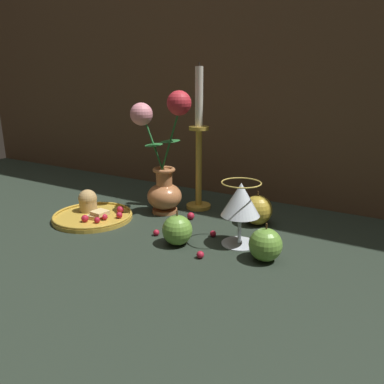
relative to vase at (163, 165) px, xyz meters
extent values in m
plane|color=#232D23|center=(0.09, -0.07, -0.14)|extent=(2.40, 2.40, 0.00)
cylinder|color=#B77042|center=(0.00, 0.00, -0.13)|extent=(0.07, 0.07, 0.01)
ellipsoid|color=#B77042|center=(0.00, 0.00, -0.09)|extent=(0.10, 0.10, 0.07)
cylinder|color=#B77042|center=(0.00, 0.00, -0.04)|extent=(0.04, 0.04, 0.05)
torus|color=#B77042|center=(0.00, 0.00, -0.01)|extent=(0.06, 0.06, 0.01)
cylinder|color=#23662D|center=(-0.03, 0.00, 0.06)|extent=(0.07, 0.01, 0.15)
ellipsoid|color=#23662D|center=(-0.03, 0.00, 0.05)|extent=(0.05, 0.07, 0.00)
sphere|color=pink|center=(-0.07, 0.00, 0.13)|extent=(0.06, 0.06, 0.06)
cylinder|color=#23662D|center=(0.03, 0.00, 0.08)|extent=(0.06, 0.01, 0.18)
ellipsoid|color=#23662D|center=(0.03, 0.00, 0.07)|extent=(0.04, 0.07, 0.00)
sphere|color=red|center=(0.06, -0.01, 0.16)|extent=(0.06, 0.06, 0.06)
cylinder|color=gold|center=(-0.13, -0.14, -0.13)|extent=(0.21, 0.21, 0.01)
torus|color=gold|center=(-0.13, -0.14, -0.12)|extent=(0.21, 0.21, 0.01)
cylinder|color=tan|center=(-0.17, -0.12, -0.11)|extent=(0.05, 0.05, 0.04)
sphere|color=tan|center=(-0.17, -0.12, -0.09)|extent=(0.05, 0.05, 0.05)
cube|color=#DBBC7A|center=(-0.11, -0.15, -0.12)|extent=(0.04, 0.04, 0.01)
cube|color=#DBBC7A|center=(-0.10, -0.15, -0.11)|extent=(0.04, 0.04, 0.01)
sphere|color=#AD192D|center=(-0.11, -0.19, -0.12)|extent=(0.02, 0.02, 0.02)
sphere|color=#AD192D|center=(-0.08, -0.18, -0.12)|extent=(0.02, 0.02, 0.02)
sphere|color=#AD192D|center=(-0.08, -0.15, -0.12)|extent=(0.02, 0.02, 0.02)
sphere|color=#AD192D|center=(-0.06, -0.12, -0.12)|extent=(0.02, 0.02, 0.02)
sphere|color=#AD192D|center=(-0.08, -0.09, -0.12)|extent=(0.02, 0.02, 0.02)
cylinder|color=silver|center=(0.27, -0.09, -0.13)|extent=(0.08, 0.08, 0.00)
cylinder|color=silver|center=(0.27, -0.09, -0.10)|extent=(0.01, 0.01, 0.06)
cone|color=silver|center=(0.27, -0.09, -0.03)|extent=(0.09, 0.09, 0.07)
cone|color=gold|center=(0.27, -0.09, -0.04)|extent=(0.08, 0.08, 0.05)
torus|color=gold|center=(0.27, -0.09, 0.01)|extent=(0.09, 0.09, 0.00)
cylinder|color=gold|center=(0.06, 0.08, -0.13)|extent=(0.07, 0.07, 0.01)
cylinder|color=gold|center=(0.06, 0.08, -0.02)|extent=(0.02, 0.02, 0.22)
cylinder|color=gold|center=(0.06, 0.08, 0.09)|extent=(0.06, 0.06, 0.01)
cylinder|color=silver|center=(0.06, 0.08, 0.18)|extent=(0.02, 0.02, 0.16)
cylinder|color=black|center=(0.06, 0.08, 0.26)|extent=(0.00, 0.00, 0.01)
sphere|color=#B2932D|center=(0.26, 0.05, -0.10)|extent=(0.08, 0.08, 0.08)
cylinder|color=#4C3319|center=(0.26, 0.05, -0.05)|extent=(0.00, 0.00, 0.01)
sphere|color=#669938|center=(0.35, -0.14, -0.10)|extent=(0.07, 0.07, 0.07)
cylinder|color=#4C3319|center=(0.35, -0.14, -0.06)|extent=(0.00, 0.00, 0.01)
sphere|color=#669938|center=(0.15, -0.16, -0.10)|extent=(0.07, 0.07, 0.07)
cylinder|color=#4C3319|center=(0.15, -0.16, -0.06)|extent=(0.00, 0.00, 0.01)
sphere|color=#AD192D|center=(0.10, -0.01, -0.13)|extent=(0.02, 0.02, 0.02)
sphere|color=#AD192D|center=(0.10, -0.12, -0.13)|extent=(0.01, 0.01, 0.01)
sphere|color=#AD192D|center=(0.08, -0.15, -0.13)|extent=(0.01, 0.01, 0.01)
sphere|color=#AD192D|center=(0.20, -0.08, -0.13)|extent=(0.01, 0.01, 0.01)
sphere|color=#AD192D|center=(0.23, -0.20, -0.13)|extent=(0.02, 0.02, 0.02)
camera|label=1|loc=(0.58, -0.81, 0.21)|focal=35.00mm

